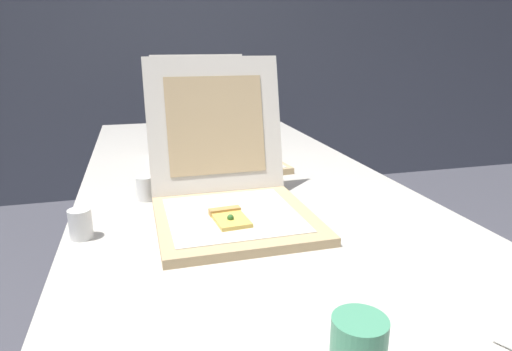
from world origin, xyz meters
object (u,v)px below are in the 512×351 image
Objects in this scene: cup_white_near_center at (146,188)px; cup_white_far at (155,147)px; table at (237,190)px; pizza_box_front at (230,195)px; cup_white_near_left at (81,224)px; pizza_box_middle at (218,148)px.

cup_white_far is at bearing 84.41° from cup_white_near_center.
pizza_box_front is (-0.09, -0.32, 0.10)m from table.
cup_white_near_center is (-0.30, -0.14, 0.08)m from table.
pizza_box_front reaches higher than table.
table is at bearing 24.85° from cup_white_near_center.
cup_white_near_left is (-0.45, -0.37, 0.08)m from table.
pizza_box_front reaches higher than cup_white_near_left.
pizza_box_middle is at bearing 53.85° from cup_white_near_left.
pizza_box_middle is 0.73m from cup_white_near_left.
pizza_box_front is 6.93× the size of cup_white_far.
cup_white_near_left is at bearing -104.91° from cup_white_far.
table is at bearing 74.17° from pizza_box_front.
cup_white_far and cup_white_near_left have the same top height.
pizza_box_front is 6.93× the size of cup_white_near_center.
pizza_box_middle is 7.92× the size of cup_white_near_left.
pizza_box_front is at bearing 6.79° from cup_white_near_left.
cup_white_far is (-0.25, 0.41, 0.08)m from table.
table is 0.24m from pizza_box_middle.
pizza_box_middle is at bearing -38.92° from cup_white_far.
table is 0.48m from cup_white_far.
cup_white_near_center is at bearing -95.59° from cup_white_far.
cup_white_far is at bearing 133.87° from pizza_box_middle.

